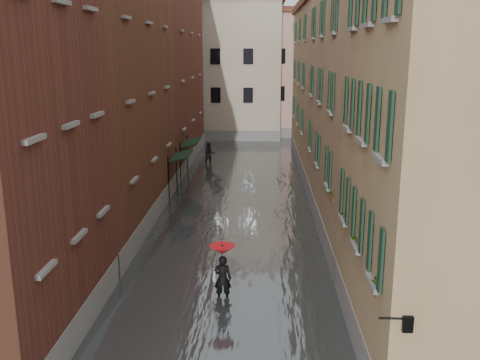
# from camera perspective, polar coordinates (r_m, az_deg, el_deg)

# --- Properties ---
(ground) EXTENTS (120.00, 120.00, 0.00)m
(ground) POSITION_cam_1_polar(r_m,az_deg,el_deg) (18.45, -1.92, -13.97)
(ground) COLOR #5F5F62
(ground) RESTS_ON ground
(floodwater) EXTENTS (10.00, 60.00, 0.20)m
(floodwater) POSITION_cam_1_polar(r_m,az_deg,el_deg) (30.52, -0.14, -2.40)
(floodwater) COLOR #4E5456
(floodwater) RESTS_ON ground
(building_left_mid) EXTENTS (6.00, 14.00, 12.50)m
(building_left_mid) POSITION_cam_1_polar(r_m,az_deg,el_deg) (26.71, -15.88, 8.21)
(building_left_mid) COLOR brown
(building_left_mid) RESTS_ON ground
(building_left_far) EXTENTS (6.00, 16.00, 14.00)m
(building_left_far) POSITION_cam_1_polar(r_m,az_deg,el_deg) (41.16, -9.45, 11.34)
(building_left_far) COLOR brown
(building_left_far) RESTS_ON ground
(building_right_near) EXTENTS (6.00, 8.00, 11.50)m
(building_right_near) POSITION_cam_1_polar(r_m,az_deg,el_deg) (15.66, 23.79, 2.17)
(building_right_near) COLOR olive
(building_right_near) RESTS_ON ground
(building_right_mid) EXTENTS (6.00, 14.00, 13.00)m
(building_right_mid) POSITION_cam_1_polar(r_m,az_deg,el_deg) (26.02, 15.23, 8.68)
(building_right_mid) COLOR tan
(building_right_mid) RESTS_ON ground
(building_right_far) EXTENTS (6.00, 16.00, 11.50)m
(building_right_far) POSITION_cam_1_polar(r_m,az_deg,el_deg) (40.80, 10.54, 9.52)
(building_right_far) COLOR olive
(building_right_far) RESTS_ON ground
(building_end_cream) EXTENTS (12.00, 9.00, 13.00)m
(building_end_cream) POSITION_cam_1_polar(r_m,az_deg,el_deg) (54.50, -2.22, 11.52)
(building_end_cream) COLOR beige
(building_end_cream) RESTS_ON ground
(building_end_pink) EXTENTS (10.00, 9.00, 12.00)m
(building_end_pink) POSITION_cam_1_polar(r_m,az_deg,el_deg) (56.55, 7.25, 11.00)
(building_end_pink) COLOR #CD9D90
(building_end_pink) RESTS_ON ground
(awning_near) EXTENTS (1.09, 2.90, 2.80)m
(awning_near) POSITION_cam_1_polar(r_m,az_deg,el_deg) (31.49, -6.41, 2.44)
(awning_near) COLOR black
(awning_near) RESTS_ON ground
(awning_far) EXTENTS (1.09, 3.40, 2.80)m
(awning_far) POSITION_cam_1_polar(r_m,az_deg,el_deg) (36.05, -5.29, 3.92)
(awning_far) COLOR black
(awning_far) RESTS_ON ground
(wall_lantern) EXTENTS (0.71, 0.22, 0.35)m
(wall_lantern) POSITION_cam_1_polar(r_m,az_deg,el_deg) (12.10, 17.30, -14.33)
(wall_lantern) COLOR black
(wall_lantern) RESTS_ON ground
(window_planters) EXTENTS (0.59, 8.81, 0.84)m
(window_planters) POSITION_cam_1_polar(r_m,az_deg,el_deg) (16.69, 12.10, -4.25)
(window_planters) COLOR brown
(window_planters) RESTS_ON ground
(pedestrian_main) EXTENTS (0.93, 0.93, 2.06)m
(pedestrian_main) POSITION_cam_1_polar(r_m,az_deg,el_deg) (18.70, -1.89, -9.40)
(pedestrian_main) COLOR black
(pedestrian_main) RESTS_ON ground
(pedestrian_far) EXTENTS (1.01, 0.86, 1.84)m
(pedestrian_far) POSITION_cam_1_polar(r_m,az_deg,el_deg) (40.40, -3.29, 2.77)
(pedestrian_far) COLOR black
(pedestrian_far) RESTS_ON ground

